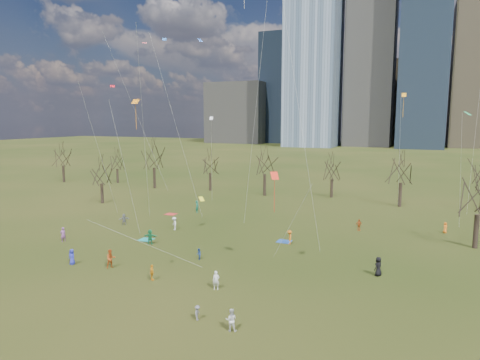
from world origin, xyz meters
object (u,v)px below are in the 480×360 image
at_px(person_1, 216,280).
at_px(person_4, 152,272).
at_px(blanket_navy, 284,241).
at_px(person_2, 111,259).
at_px(blanket_crimson, 171,214).
at_px(person_0, 72,257).
at_px(blanket_teal, 146,240).

bearing_deg(person_1, person_4, 164.57).
relative_size(blanket_navy, person_2, 0.87).
bearing_deg(blanket_crimson, person_0, -81.98).
height_order(blanket_navy, person_1, person_1).
bearing_deg(person_0, blanket_navy, 53.69).
relative_size(person_0, person_2, 0.85).
height_order(blanket_teal, person_4, person_4).
relative_size(person_0, person_4, 1.08).
distance_m(person_0, person_4, 9.76).
height_order(person_0, person_2, person_2).
height_order(blanket_navy, person_2, person_2).
xyz_separation_m(blanket_navy, person_2, (-12.69, -15.25, 0.91)).
bearing_deg(blanket_crimson, blanket_teal, -69.70).
bearing_deg(person_0, blanket_crimson, 108.42).
bearing_deg(person_1, person_2, 157.41).
bearing_deg(person_4, person_1, -133.44).
bearing_deg(blanket_navy, person_4, -113.69).
relative_size(blanket_navy, blanket_crimson, 1.00).
bearing_deg(person_1, blanket_navy, 67.22).
xyz_separation_m(blanket_navy, person_0, (-16.92, -15.94, 0.77)).
bearing_deg(blanket_navy, person_1, -93.59).
xyz_separation_m(person_1, person_4, (-6.17, -0.41, -0.08)).
bearing_deg(blanket_navy, person_2, -129.77).
distance_m(blanket_navy, blanket_crimson, 21.44).
distance_m(blanket_teal, person_1, 17.63).
relative_size(blanket_teal, blanket_navy, 1.00).
height_order(person_1, person_4, person_1).
xyz_separation_m(person_0, person_4, (9.75, -0.41, -0.06)).
distance_m(blanket_teal, blanket_crimson, 13.85).
xyz_separation_m(blanket_teal, person_2, (2.69, -9.47, 0.91)).
relative_size(blanket_teal, person_4, 1.11).
xyz_separation_m(person_2, person_4, (5.52, -1.10, -0.20)).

